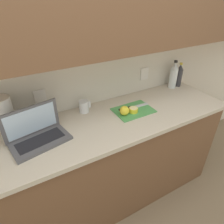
{
  "coord_description": "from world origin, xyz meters",
  "views": [
    {
      "loc": [
        -0.52,
        -1.16,
        1.84
      ],
      "look_at": [
        0.13,
        -0.01,
        1.02
      ],
      "focal_mm": 32.0,
      "sensor_mm": 36.0,
      "label": 1
    }
  ],
  "objects_px": {
    "paper_towel_roll": "(5,116)",
    "laptop": "(37,133)",
    "cutting_board": "(133,110)",
    "bottle_green_soda": "(174,76)",
    "lemon_half_cut": "(134,110)",
    "lemon_whole_beside": "(124,111)",
    "knife": "(129,108)",
    "bottle_oil_tall": "(179,76)",
    "measuring_cup": "(84,106)"
  },
  "relations": [
    {
      "from": "laptop",
      "to": "lemon_whole_beside",
      "type": "distance_m",
      "value": 0.69
    },
    {
      "from": "knife",
      "to": "paper_towel_roll",
      "type": "relative_size",
      "value": 1.05
    },
    {
      "from": "cutting_board",
      "to": "knife",
      "type": "relative_size",
      "value": 1.13
    },
    {
      "from": "laptop",
      "to": "bottle_green_soda",
      "type": "relative_size",
      "value": 1.46
    },
    {
      "from": "lemon_half_cut",
      "to": "lemon_whole_beside",
      "type": "xyz_separation_m",
      "value": [
        -0.09,
        0.0,
        0.02
      ]
    },
    {
      "from": "cutting_board",
      "to": "knife",
      "type": "xyz_separation_m",
      "value": [
        -0.02,
        0.03,
        0.01
      ]
    },
    {
      "from": "lemon_half_cut",
      "to": "paper_towel_roll",
      "type": "bearing_deg",
      "value": 166.03
    },
    {
      "from": "bottle_oil_tall",
      "to": "paper_towel_roll",
      "type": "bearing_deg",
      "value": 179.65
    },
    {
      "from": "laptop",
      "to": "measuring_cup",
      "type": "xyz_separation_m",
      "value": [
        0.42,
        0.18,
        -0.0
      ]
    },
    {
      "from": "measuring_cup",
      "to": "bottle_oil_tall",
      "type": "bearing_deg",
      "value": 0.1
    },
    {
      "from": "lemon_half_cut",
      "to": "measuring_cup",
      "type": "height_order",
      "value": "measuring_cup"
    },
    {
      "from": "knife",
      "to": "paper_towel_roll",
      "type": "bearing_deg",
      "value": 172.3
    },
    {
      "from": "bottle_oil_tall",
      "to": "lemon_whole_beside",
      "type": "bearing_deg",
      "value": -164.95
    },
    {
      "from": "cutting_board",
      "to": "bottle_green_soda",
      "type": "relative_size",
      "value": 1.15
    },
    {
      "from": "lemon_half_cut",
      "to": "bottle_green_soda",
      "type": "relative_size",
      "value": 0.26
    },
    {
      "from": "bottle_green_soda",
      "to": "bottle_oil_tall",
      "type": "xyz_separation_m",
      "value": [
        0.08,
        0.0,
        -0.02
      ]
    },
    {
      "from": "laptop",
      "to": "paper_towel_roll",
      "type": "height_order",
      "value": "paper_towel_roll"
    },
    {
      "from": "paper_towel_roll",
      "to": "laptop",
      "type": "bearing_deg",
      "value": -50.66
    },
    {
      "from": "paper_towel_roll",
      "to": "lemon_half_cut",
      "type": "bearing_deg",
      "value": -13.97
    },
    {
      "from": "bottle_oil_tall",
      "to": "measuring_cup",
      "type": "bearing_deg",
      "value": -179.9
    },
    {
      "from": "bottle_green_soda",
      "to": "measuring_cup",
      "type": "distance_m",
      "value": 1.0
    },
    {
      "from": "laptop",
      "to": "lemon_half_cut",
      "type": "xyz_separation_m",
      "value": [
        0.78,
        -0.04,
        -0.03
      ]
    },
    {
      "from": "cutting_board",
      "to": "measuring_cup",
      "type": "relative_size",
      "value": 3.19
    },
    {
      "from": "cutting_board",
      "to": "lemon_whole_beside",
      "type": "bearing_deg",
      "value": -166.64
    },
    {
      "from": "measuring_cup",
      "to": "lemon_whole_beside",
      "type": "bearing_deg",
      "value": -39.4
    },
    {
      "from": "cutting_board",
      "to": "measuring_cup",
      "type": "distance_m",
      "value": 0.42
    },
    {
      "from": "knife",
      "to": "measuring_cup",
      "type": "bearing_deg",
      "value": 158.42
    },
    {
      "from": "laptop",
      "to": "measuring_cup",
      "type": "height_order",
      "value": "laptop"
    },
    {
      "from": "lemon_whole_beside",
      "to": "bottle_green_soda",
      "type": "relative_size",
      "value": 0.27
    },
    {
      "from": "knife",
      "to": "bottle_green_soda",
      "type": "height_order",
      "value": "bottle_green_soda"
    },
    {
      "from": "bottle_oil_tall",
      "to": "cutting_board",
      "type": "bearing_deg",
      "value": -164.69
    },
    {
      "from": "laptop",
      "to": "cutting_board",
      "type": "height_order",
      "value": "laptop"
    },
    {
      "from": "measuring_cup",
      "to": "paper_towel_roll",
      "type": "distance_m",
      "value": 0.59
    },
    {
      "from": "lemon_half_cut",
      "to": "lemon_whole_beside",
      "type": "bearing_deg",
      "value": 177.55
    },
    {
      "from": "laptop",
      "to": "lemon_half_cut",
      "type": "distance_m",
      "value": 0.78
    },
    {
      "from": "knife",
      "to": "bottle_oil_tall",
      "type": "relative_size",
      "value": 1.16
    },
    {
      "from": "knife",
      "to": "lemon_half_cut",
      "type": "bearing_deg",
      "value": -83.42
    },
    {
      "from": "laptop",
      "to": "cutting_board",
      "type": "bearing_deg",
      "value": -11.32
    },
    {
      "from": "paper_towel_roll",
      "to": "bottle_green_soda",
      "type": "bearing_deg",
      "value": -0.37
    },
    {
      "from": "bottle_oil_tall",
      "to": "bottle_green_soda",
      "type": "bearing_deg",
      "value": 180.0
    },
    {
      "from": "measuring_cup",
      "to": "laptop",
      "type": "bearing_deg",
      "value": -156.52
    },
    {
      "from": "cutting_board",
      "to": "lemon_whole_beside",
      "type": "height_order",
      "value": "lemon_whole_beside"
    },
    {
      "from": "measuring_cup",
      "to": "paper_towel_roll",
      "type": "relative_size",
      "value": 0.37
    },
    {
      "from": "lemon_whole_beside",
      "to": "cutting_board",
      "type": "bearing_deg",
      "value": 13.36
    },
    {
      "from": "cutting_board",
      "to": "paper_towel_roll",
      "type": "height_order",
      "value": "paper_towel_roll"
    },
    {
      "from": "knife",
      "to": "lemon_half_cut",
      "type": "height_order",
      "value": "lemon_half_cut"
    },
    {
      "from": "cutting_board",
      "to": "bottle_green_soda",
      "type": "height_order",
      "value": "bottle_green_soda"
    },
    {
      "from": "laptop",
      "to": "bottle_oil_tall",
      "type": "bearing_deg",
      "value": -3.74
    },
    {
      "from": "lemon_whole_beside",
      "to": "bottle_green_soda",
      "type": "bearing_deg",
      "value": 16.63
    },
    {
      "from": "lemon_half_cut",
      "to": "bottle_oil_tall",
      "type": "height_order",
      "value": "bottle_oil_tall"
    }
  ]
}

